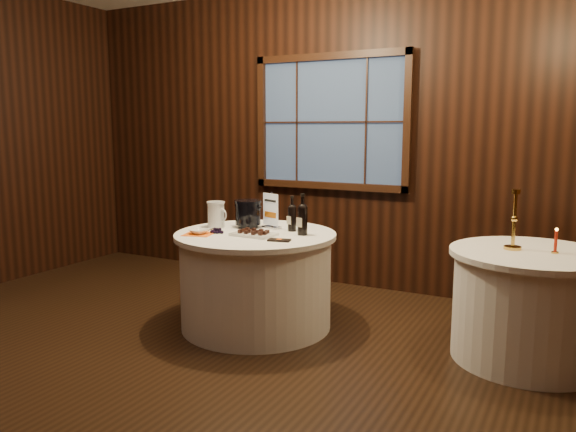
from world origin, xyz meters
The scene contains 16 objects.
ground centered at (0.00, 0.00, 0.00)m, with size 6.00×6.00×0.00m, color black.
back_wall centered at (0.00, 2.48, 1.54)m, with size 6.00×0.10×3.00m.
main_table centered at (0.00, 1.00, 0.39)m, with size 1.28×1.28×0.77m.
side_table centered at (2.00, 1.30, 0.39)m, with size 1.08×1.08×0.77m.
sign_stand centered at (0.01, 1.24, 0.87)m, with size 0.18×0.14×0.30m.
port_bottle_left centered at (0.22, 1.20, 0.89)m, with size 0.07×0.08×0.29m.
port_bottle_right centered at (0.37, 1.09, 0.91)m, with size 0.08×0.09×0.32m.
ice_bucket centered at (-0.18, 1.17, 0.89)m, with size 0.22×0.22×0.23m.
chocolate_plate centered at (0.05, 0.89, 0.79)m, with size 0.34×0.23×0.05m.
chocolate_box centered at (0.33, 0.80, 0.78)m, with size 0.16×0.08×0.01m, color black.
grape_bunch centered at (-0.25, 0.83, 0.79)m, with size 0.18×0.07×0.04m.
glass_pitcher centered at (-0.42, 1.06, 0.88)m, with size 0.20×0.15×0.22m.
orange_napkin centered at (-0.36, 0.74, 0.77)m, with size 0.22×0.22×0.00m, color orange.
cracker_bowl centered at (-0.36, 0.74, 0.79)m, with size 0.14×0.14×0.03m, color silver.
brass_candlestick centered at (1.87, 1.30, 0.92)m, with size 0.12×0.12×0.41m.
red_candle centered at (2.14, 1.30, 0.84)m, with size 0.05×0.05×0.17m.
Camera 1 is at (2.28, -2.74, 1.59)m, focal length 35.00 mm.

